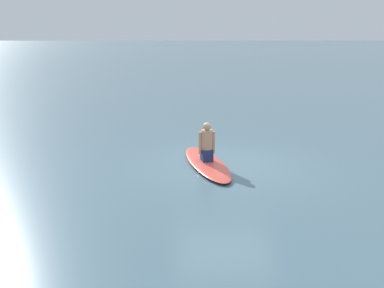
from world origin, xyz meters
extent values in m
plane|color=slate|center=(0.00, 0.00, 0.00)|extent=(400.00, 400.00, 0.00)
ellipsoid|color=#D84C3F|center=(0.46, 0.01, 0.06)|extent=(1.42, 3.18, 0.12)
cube|color=navy|center=(0.46, 0.01, 0.27)|extent=(0.32, 0.36, 0.30)
cylinder|color=tan|center=(0.46, 0.01, 0.64)|extent=(0.33, 0.33, 0.50)
sphere|color=tan|center=(0.46, 0.01, 0.98)|extent=(0.20, 0.20, 0.20)
cylinder|color=tan|center=(0.29, -0.02, 0.58)|extent=(0.09, 0.09, 0.54)
cylinder|color=tan|center=(0.62, 0.05, 0.58)|extent=(0.09, 0.09, 0.54)
camera|label=1|loc=(1.06, 9.94, 3.15)|focal=39.39mm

